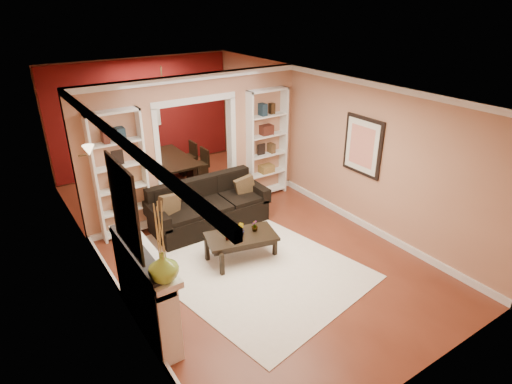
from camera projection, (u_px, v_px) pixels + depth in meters
floor at (229, 233)px, 7.89m from camera, size 8.00×8.00×0.00m
ceiling at (225, 85)px, 6.75m from camera, size 8.00×8.00×0.00m
wall_back at (144, 115)px, 10.34m from camera, size 8.00×0.00×8.00m
wall_front at (428, 284)px, 4.31m from camera, size 8.00×0.00×8.00m
wall_left at (93, 196)px, 6.19m from camera, size 0.00×8.00×8.00m
wall_right at (325, 142)px, 8.46m from camera, size 0.00×8.00×8.00m
partition_wall at (196, 146)px, 8.23m from camera, size 4.50×0.15×2.70m
red_back_panel at (144, 116)px, 10.33m from camera, size 4.44×0.04×2.64m
dining_window at (144, 107)px, 10.20m from camera, size 0.78×0.03×0.98m
area_rug at (244, 262)px, 7.02m from camera, size 3.28×4.12×0.01m
sofa at (209, 205)px, 7.97m from camera, size 2.22×0.96×0.87m
pillow_left at (169, 206)px, 7.47m from camera, size 0.45×0.26×0.44m
pillow_right at (245, 187)px, 8.27m from camera, size 0.39×0.15×0.38m
coffee_table at (241, 246)px, 7.07m from camera, size 1.25×0.87×0.43m
plant_left at (227, 235)px, 6.80m from camera, size 0.11×0.12×0.18m
plant_center at (241, 230)px, 6.93m from camera, size 0.12×0.13×0.21m
plant_right at (255, 226)px, 7.07m from camera, size 0.15×0.15×0.19m
bookshelf_left at (120, 176)px, 7.40m from camera, size 0.90×0.30×2.30m
bookshelf_right at (266, 144)px, 8.97m from camera, size 0.90×0.30×2.30m
fireplace at (147, 289)px, 5.46m from camera, size 0.32×1.70×1.16m
vase at (163, 267)px, 4.62m from camera, size 0.42×0.42×0.35m
mirror at (124, 207)px, 4.88m from camera, size 0.03×0.95×1.10m
wall_sconce at (85, 153)px, 6.45m from camera, size 0.18×0.18×0.22m
framed_art at (362, 146)px, 7.60m from camera, size 0.04×0.85×1.05m
dining_table at (170, 170)px, 9.92m from camera, size 1.72×0.96×0.60m
dining_chair_nw at (152, 175)px, 9.37m from camera, size 0.47×0.47×0.81m
dining_chair_ne at (197, 165)px, 9.94m from camera, size 0.48×0.48×0.78m
dining_chair_sw at (142, 165)px, 9.81m from camera, size 0.52×0.52×0.87m
dining_chair_se at (186, 158)px, 10.39m from camera, size 0.40×0.40×0.78m
chandelier at (162, 97)px, 9.07m from camera, size 0.50×0.50×0.30m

